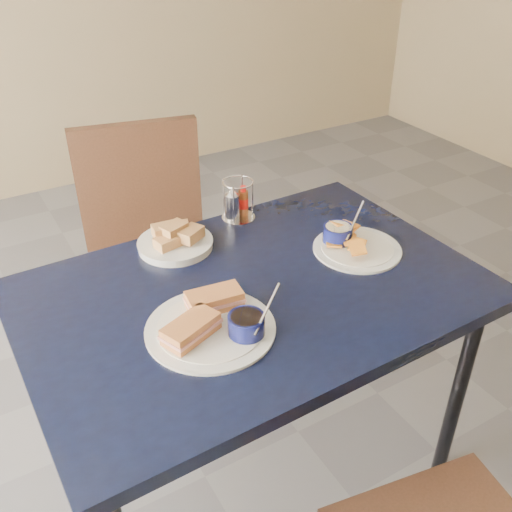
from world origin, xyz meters
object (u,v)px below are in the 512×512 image
chair_far (144,239)px  plantain_plate (349,242)px  condiment_caddy (237,203)px  bread_basket (175,240)px  sandwich_plate (213,321)px  dining_table (254,306)px

chair_far → plantain_plate: bearing=-58.1°
plantain_plate → condiment_caddy: (-0.21, 0.33, 0.04)m
chair_far → bread_basket: (-0.03, -0.41, 0.22)m
sandwich_plate → condiment_caddy: condiment_caddy is taller
sandwich_plate → dining_table: bearing=30.1°
sandwich_plate → bread_basket: bearing=79.8°
chair_far → condiment_caddy: 0.48m
sandwich_plate → condiment_caddy: 0.56m
plantain_plate → sandwich_plate: bearing=-165.6°
sandwich_plate → condiment_caddy: size_ratio=2.39×
dining_table → bread_basket: bearing=108.6°
dining_table → sandwich_plate: size_ratio=3.83×
dining_table → bread_basket: bread_basket is taller
plantain_plate → bread_basket: size_ratio=1.18×
plantain_plate → condiment_caddy: size_ratio=1.94×
bread_basket → sandwich_plate: bearing=-100.2°
chair_far → condiment_caddy: size_ratio=7.13×
dining_table → plantain_plate: bearing=5.6°
chair_far → bread_basket: 0.47m
plantain_plate → dining_table: bearing=-174.4°
dining_table → chair_far: chair_far is taller
plantain_plate → condiment_caddy: 0.39m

